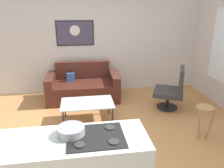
# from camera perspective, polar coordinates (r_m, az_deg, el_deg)

# --- Properties ---
(ground) EXTENTS (6.40, 6.40, 0.04)m
(ground) POSITION_cam_1_polar(r_m,az_deg,el_deg) (4.07, 1.09, -13.96)
(ground) COLOR #BD7F49
(back_wall) EXTENTS (6.40, 0.05, 2.80)m
(back_wall) POSITION_cam_1_polar(r_m,az_deg,el_deg) (5.85, -2.88, 11.51)
(back_wall) COLOR beige
(back_wall) RESTS_ON ground
(couch) EXTENTS (1.74, 0.94, 0.87)m
(couch) POSITION_cam_1_polar(r_m,az_deg,el_deg) (5.57, -7.36, -0.85)
(couch) COLOR #4A211A
(couch) RESTS_ON ground
(coffee_table) EXTENTS (1.03, 0.64, 0.41)m
(coffee_table) POSITION_cam_1_polar(r_m,az_deg,el_deg) (4.44, -6.34, -5.08)
(coffee_table) COLOR silver
(coffee_table) RESTS_ON ground
(armchair) EXTENTS (0.84, 0.85, 0.96)m
(armchair) POSITION_cam_1_polar(r_m,az_deg,el_deg) (5.10, 15.25, -1.45)
(armchair) COLOR black
(armchair) RESTS_ON ground
(bar_stool) EXTENTS (0.33, 0.33, 0.61)m
(bar_stool) POSITION_cam_1_polar(r_m,az_deg,el_deg) (4.15, 22.52, -7.31)
(bar_stool) COLOR #A8794D
(bar_stool) RESTS_ON ground
(mixing_bowl) EXTENTS (0.30, 0.30, 0.10)m
(mixing_bowl) POSITION_cam_1_polar(r_m,az_deg,el_deg) (2.47, -10.44, -11.77)
(mixing_bowl) COLOR gray
(mixing_bowl) RESTS_ON kitchen_counter
(wall_painting) EXTENTS (0.93, 0.03, 0.62)m
(wall_painting) POSITION_cam_1_polar(r_m,az_deg,el_deg) (5.76, -9.45, 12.71)
(wall_painting) COLOR black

